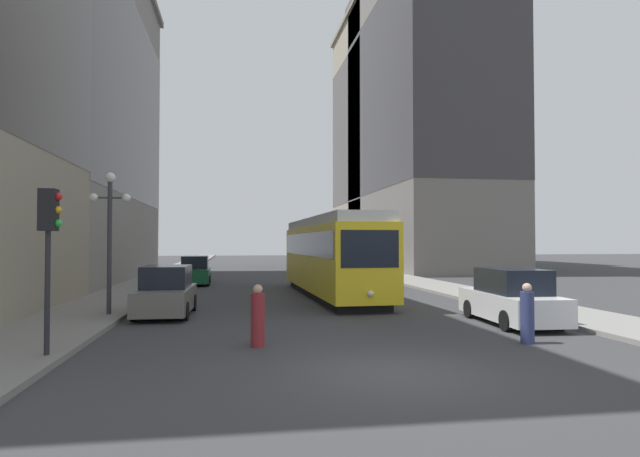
% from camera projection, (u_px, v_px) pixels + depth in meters
% --- Properties ---
extents(ground_plane, '(200.00, 200.00, 0.00)m').
position_uv_depth(ground_plane, '(395.00, 373.00, 10.85)').
color(ground_plane, '#38383A').
extents(sidewalk_left, '(3.24, 120.00, 0.15)m').
position_uv_depth(sidewalk_left, '(175.00, 271.00, 48.94)').
color(sidewalk_left, gray).
rests_on(sidewalk_left, ground).
extents(sidewalk_right, '(3.24, 120.00, 0.15)m').
position_uv_depth(sidewalk_right, '(358.00, 269.00, 51.71)').
color(sidewalk_right, gray).
rests_on(sidewalk_right, ground).
extents(streetcar, '(2.99, 14.57, 3.89)m').
position_uv_depth(streetcar, '(330.00, 254.00, 26.49)').
color(streetcar, black).
rests_on(streetcar, ground).
extents(transit_bus, '(2.88, 11.54, 3.45)m').
position_uv_depth(transit_bus, '(339.00, 252.00, 41.50)').
color(transit_bus, black).
rests_on(transit_bus, ground).
extents(parked_car_left_near, '(1.96, 4.48, 1.82)m').
position_uv_depth(parked_car_left_near, '(195.00, 271.00, 33.68)').
color(parked_car_left_near, black).
rests_on(parked_car_left_near, ground).
extents(parked_car_left_mid, '(1.97, 4.29, 1.82)m').
position_uv_depth(parked_car_left_mid, '(166.00, 293.00, 19.38)').
color(parked_car_left_mid, black).
rests_on(parked_car_left_mid, ground).
extents(parked_car_right_far, '(2.08, 4.74, 1.82)m').
position_uv_depth(parked_car_right_far, '(511.00, 298.00, 17.41)').
color(parked_car_right_far, black).
rests_on(parked_car_right_far, ground).
extents(pedestrian_crossing_near, '(0.36, 0.36, 1.60)m').
position_uv_depth(pedestrian_crossing_near, '(258.00, 317.00, 13.64)').
color(pedestrian_crossing_near, maroon).
rests_on(pedestrian_crossing_near, ground).
extents(pedestrian_crossing_far, '(0.36, 0.36, 1.60)m').
position_uv_depth(pedestrian_crossing_far, '(527.00, 315.00, 14.05)').
color(pedestrian_crossing_far, navy).
rests_on(pedestrian_crossing_far, ground).
extents(traffic_light_near_left, '(0.47, 0.36, 3.74)m').
position_uv_depth(traffic_light_near_left, '(49.00, 227.00, 11.96)').
color(traffic_light_near_left, '#232328').
rests_on(traffic_light_near_left, sidewalk_left).
extents(lamp_post_left_near, '(1.41, 0.36, 5.01)m').
position_uv_depth(lamp_post_left_near, '(110.00, 220.00, 18.72)').
color(lamp_post_left_near, '#333338').
rests_on(lamp_post_left_near, sidewalk_left).
extents(building_left_midblock, '(13.34, 24.40, 23.48)m').
position_uv_depth(building_left_midblock, '(40.00, 107.00, 36.75)').
color(building_left_midblock, gray).
rests_on(building_left_midblock, ground).
extents(building_right_corner, '(10.69, 24.14, 31.13)m').
position_uv_depth(building_right_corner, '(422.00, 110.00, 53.18)').
color(building_right_corner, slate).
rests_on(building_right_corner, ground).
extents(building_right_midblock, '(13.34, 16.77, 30.58)m').
position_uv_depth(building_right_midblock, '(394.00, 139.00, 66.84)').
color(building_right_midblock, gray).
rests_on(building_right_midblock, ground).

